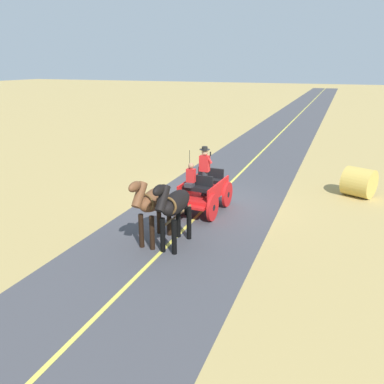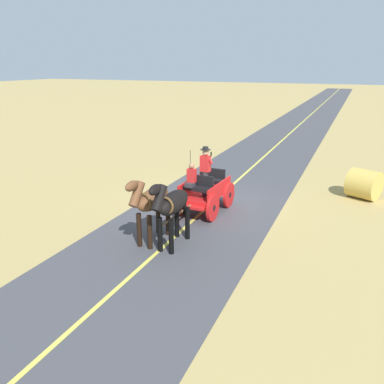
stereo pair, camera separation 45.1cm
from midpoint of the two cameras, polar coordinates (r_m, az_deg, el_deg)
ground_plane at (r=15.17m, az=3.97°, el=-1.61°), size 200.00×200.00×0.00m
road_surface at (r=15.17m, az=3.97°, el=-1.59°), size 5.29×160.00×0.01m
road_centre_stripe at (r=15.17m, az=3.97°, el=-1.57°), size 0.12×160.00×0.00m
horse_drawn_carriage at (r=14.01m, az=2.74°, el=0.22°), size 1.52×4.51×2.50m
horse_near_side at (r=11.12m, az=-1.83°, el=-1.94°), size 0.59×2.13×2.21m
horse_off_side at (r=11.45m, az=-4.95°, el=-1.38°), size 0.63×2.13×2.21m
hay_bale at (r=17.06m, az=24.90°, el=1.08°), size 1.49×1.54×1.20m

